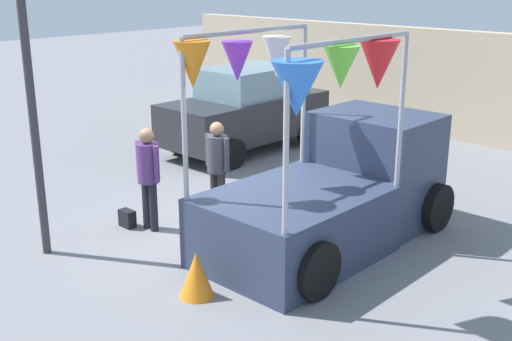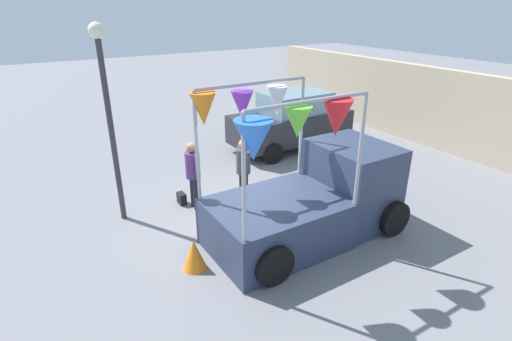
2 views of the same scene
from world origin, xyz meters
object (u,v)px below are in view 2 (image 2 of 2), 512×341
object	(u,v)px
folded_kite_bundle_tangerine	(194,254)
parked_car	(292,121)
vendor_truck	(316,194)
person_customer	(193,169)
handbag	(182,198)
person_vendor	(243,165)
street_lamp	(107,100)

from	to	relation	value
folded_kite_bundle_tangerine	parked_car	bearing A→B (deg)	128.98
vendor_truck	person_customer	world-z (taller)	vendor_truck
parked_car	handbag	size ratio (longest dim) A/B	14.29
vendor_truck	folded_kite_bundle_tangerine	bearing A→B (deg)	-93.68
handbag	folded_kite_bundle_tangerine	bearing A→B (deg)	-16.94
parked_car	vendor_truck	bearing A→B (deg)	-31.13
person_vendor	street_lamp	bearing A→B (deg)	-104.95
person_customer	person_vendor	xyz separation A→B (m)	(0.34, 1.15, -0.03)
handbag	person_vendor	bearing A→B (deg)	62.99
street_lamp	handbag	bearing A→B (deg)	88.19
parked_car	handbag	distance (m)	5.10
person_vendor	street_lamp	world-z (taller)	street_lamp
street_lamp	person_customer	bearing A→B (deg)	76.12
vendor_truck	handbag	size ratio (longest dim) A/B	14.80
vendor_truck	person_customer	bearing A→B (deg)	-144.17
vendor_truck	street_lamp	bearing A→B (deg)	-129.87
parked_car	street_lamp	bearing A→B (deg)	-73.29
parked_car	person_customer	distance (m)	4.99
vendor_truck	person_vendor	world-z (taller)	vendor_truck
person_vendor	vendor_truck	bearing A→B (deg)	15.29
person_customer	folded_kite_bundle_tangerine	xyz separation A→B (m)	(2.19, -0.97, -0.69)
parked_car	folded_kite_bundle_tangerine	size ratio (longest dim) A/B	6.67
person_customer	person_vendor	world-z (taller)	person_customer
person_customer	person_vendor	distance (m)	1.20
vendor_truck	street_lamp	size ratio (longest dim) A/B	0.98
handbag	folded_kite_bundle_tangerine	xyz separation A→B (m)	(2.54, -0.77, 0.16)
person_vendor	person_customer	bearing A→B (deg)	-106.42
person_customer	folded_kite_bundle_tangerine	distance (m)	2.50
person_customer	street_lamp	size ratio (longest dim) A/B	0.39
person_customer	vendor_truck	bearing A→B (deg)	35.83
vendor_truck	parked_car	distance (m)	5.35
handbag	street_lamp	world-z (taller)	street_lamp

